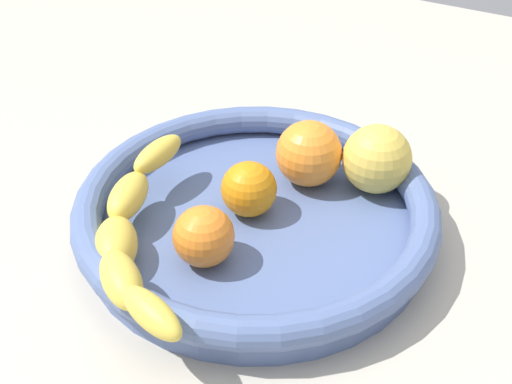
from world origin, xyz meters
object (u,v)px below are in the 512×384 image
object	(u,v)px
fruit_bowl	(256,214)
orange_mid_left	(249,189)
orange_mid_right	(204,236)
orange_front	(309,153)
apple_yellow	(377,159)
banana_draped_left	(130,235)

from	to	relation	value
fruit_bowl	orange_mid_left	bearing A→B (deg)	57.67
orange_mid_left	orange_mid_right	xyz separation A→B (cm)	(-7.43, 0.22, 0.06)
orange_front	fruit_bowl	bearing A→B (deg)	167.12
fruit_bowl	orange_mid_left	distance (cm)	2.33
orange_front	apple_yellow	size ratio (longest dim) A/B	0.97
orange_mid_left	orange_mid_right	bearing A→B (deg)	178.28
fruit_bowl	orange_mid_left	xyz separation A→B (cm)	(0.67, 1.06, 1.96)
banana_draped_left	apple_yellow	xyz separation A→B (cm)	(18.94, -14.24, 0.46)
orange_mid_left	apple_yellow	xyz separation A→B (cm)	(8.68, -8.75, 0.72)
orange_front	apple_yellow	bearing A→B (deg)	-72.16
banana_draped_left	apple_yellow	size ratio (longest dim) A/B	3.40
fruit_bowl	orange_front	xyz separation A→B (cm)	(7.42, -1.70, 2.58)
banana_draped_left	orange_mid_right	xyz separation A→B (cm)	(2.83, -5.27, -0.20)
orange_front	orange_mid_left	world-z (taller)	orange_front
banana_draped_left	apple_yellow	bearing A→B (deg)	-36.93
orange_mid_right	apple_yellow	size ratio (longest dim) A/B	0.80
fruit_bowl	banana_draped_left	world-z (taller)	banana_draped_left
orange_front	banana_draped_left	bearing A→B (deg)	154.13
orange_front	orange_mid_right	distance (cm)	14.51
orange_mid_right	apple_yellow	distance (cm)	18.45
orange_front	orange_mid_right	size ratio (longest dim) A/B	1.22
banana_draped_left	orange_front	xyz separation A→B (cm)	(17.01, -8.25, 0.36)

